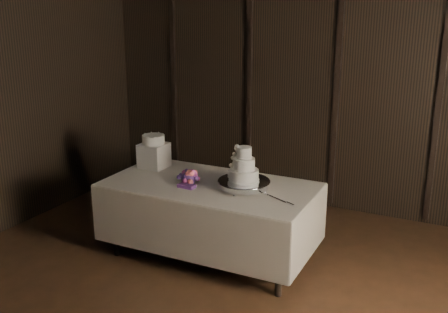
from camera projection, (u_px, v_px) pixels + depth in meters
room at (177, 167)px, 3.00m from camera, size 6.08×7.08×3.08m
display_table at (210, 217)px, 5.05m from camera, size 2.00×1.06×0.76m
cake_stand at (244, 185)px, 4.78m from camera, size 0.58×0.58×0.09m
wedding_cake at (241, 168)px, 4.73m from camera, size 0.30×0.27×0.32m
bouquet at (189, 177)px, 4.96m from camera, size 0.28×0.37×0.17m
box_pedestal at (154, 155)px, 5.42m from camera, size 0.26×0.26×0.25m
small_cake at (153, 139)px, 5.37m from camera, size 0.28×0.28×0.09m
cake_knife at (275, 198)px, 4.57m from camera, size 0.34×0.19×0.01m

